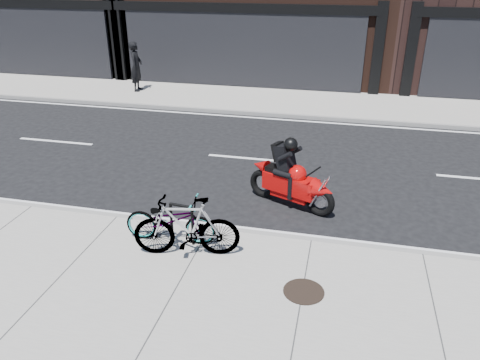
% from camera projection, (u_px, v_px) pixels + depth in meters
% --- Properties ---
extents(ground, '(120.00, 120.00, 0.00)m').
position_uv_depth(ground, '(234.00, 190.00, 11.06)').
color(ground, black).
rests_on(ground, ground).
extents(sidewalk_near, '(60.00, 6.00, 0.13)m').
position_uv_depth(sidewalk_near, '(150.00, 339.00, 6.62)').
color(sidewalk_near, gray).
rests_on(sidewalk_near, ground).
extents(sidewalk_far, '(60.00, 3.50, 0.13)m').
position_uv_depth(sidewalk_far, '(282.00, 101.00, 17.86)').
color(sidewalk_far, gray).
rests_on(sidewalk_far, ground).
extents(bike_rack, '(0.48, 0.10, 0.80)m').
position_uv_depth(bike_rack, '(182.00, 220.00, 8.58)').
color(bike_rack, black).
rests_on(bike_rack, sidewalk_near).
extents(bicycle_front, '(1.75, 0.70, 0.90)m').
position_uv_depth(bicycle_front, '(170.00, 220.00, 8.63)').
color(bicycle_front, gray).
rests_on(bicycle_front, sidewalk_near).
extents(bicycle_rear, '(1.95, 0.90, 1.13)m').
position_uv_depth(bicycle_rear, '(186.00, 227.00, 8.19)').
color(bicycle_rear, gray).
rests_on(bicycle_rear, sidewalk_near).
extents(motorcycle, '(2.01, 1.16, 1.59)m').
position_uv_depth(motorcycle, '(295.00, 180.00, 10.05)').
color(motorcycle, black).
rests_on(motorcycle, ground).
extents(pedestrian, '(0.55, 0.76, 1.94)m').
position_uv_depth(pedestrian, '(136.00, 66.00, 18.68)').
color(pedestrian, black).
rests_on(pedestrian, sidewalk_far).
extents(manhole_cover, '(0.81, 0.81, 0.02)m').
position_uv_depth(manhole_cover, '(304.00, 291.00, 7.45)').
color(manhole_cover, black).
rests_on(manhole_cover, sidewalk_near).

